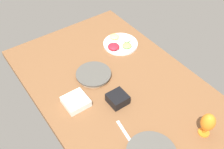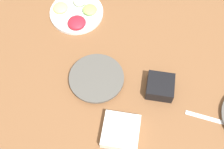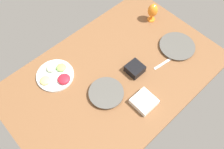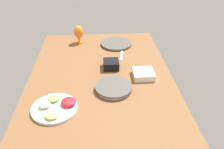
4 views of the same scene
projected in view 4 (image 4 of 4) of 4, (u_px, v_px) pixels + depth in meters
The scene contains 8 objects.
ground_plane at pixel (101, 80), 168.72cm from camera, with size 160.00×104.00×4.00cm, color brown.
dinner_plate_left at pixel (114, 88), 154.21cm from camera, with size 24.80×24.80×3.12cm.
dinner_plate_right at pixel (116, 44), 213.08cm from camera, with size 28.18×28.18×2.09cm.
fruit_platter at pixel (55, 107), 137.65cm from camera, with size 27.45×27.45×5.33cm.
hurricane_glass_orange at pixel (79, 33), 212.31cm from camera, with size 8.30×8.30×16.68cm.
square_bowl_black at pixel (111, 64), 177.13cm from camera, with size 11.73×11.73×6.20cm.
square_bowl_white at pixel (143, 74), 167.02cm from camera, with size 14.83×14.83×4.61cm.
fork_by_right_plate at pixel (122, 54), 197.03cm from camera, with size 18.00×1.80×0.60cm, color silver.
Camera 4 is at (-139.99, 0.96, 92.60)cm, focal length 37.07 mm.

